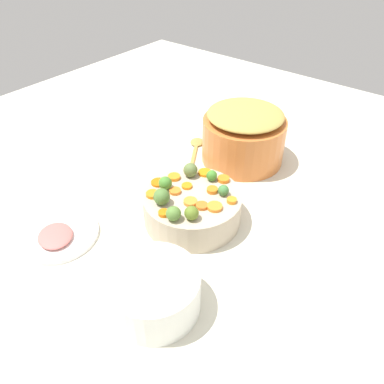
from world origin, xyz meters
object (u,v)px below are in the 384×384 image
at_px(metal_pot, 243,140).
at_px(casserole_dish, 154,292).
at_px(ham_plate, 58,234).
at_px(serving_bowl_carrots, 192,207).
at_px(wooden_spoon, 195,150).

distance_m(metal_pot, casserole_dish, 0.65).
relative_size(casserole_dish, ham_plate, 0.93).
bearing_deg(serving_bowl_carrots, wooden_spoon, 36.85).
height_order(serving_bowl_carrots, wooden_spoon, serving_bowl_carrots).
bearing_deg(wooden_spoon, casserole_dish, -149.62).
xyz_separation_m(serving_bowl_carrots, wooden_spoon, (0.29, 0.22, -0.04)).
bearing_deg(serving_bowl_carrots, casserole_dish, -157.38).
distance_m(wooden_spoon, casserole_dish, 0.66).
xyz_separation_m(metal_pot, ham_plate, (-0.63, 0.18, -0.07)).
relative_size(metal_pot, casserole_dish, 1.35).
height_order(wooden_spoon, casserole_dish, casserole_dish).
bearing_deg(serving_bowl_carrots, metal_pot, 9.65).
relative_size(serving_bowl_carrots, casserole_dish, 1.32).
distance_m(serving_bowl_carrots, ham_plate, 0.37).
distance_m(metal_pot, ham_plate, 0.66).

